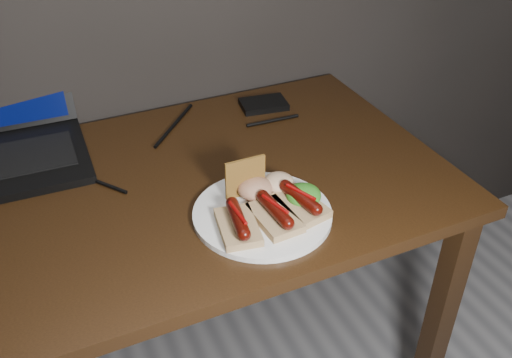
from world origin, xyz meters
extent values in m
cube|color=black|center=(0.00, 1.38, 0.73)|extent=(1.40, 0.70, 0.03)
cube|color=black|center=(0.65, 1.08, 0.36)|extent=(0.05, 0.05, 0.72)
cube|color=black|center=(0.65, 1.68, 0.36)|extent=(0.05, 0.05, 0.72)
cube|color=black|center=(-0.22, 1.60, 0.76)|extent=(0.38, 0.29, 0.02)
cube|color=black|center=(-0.22, 1.60, 0.77)|extent=(0.32, 0.16, 0.00)
cube|color=black|center=(0.43, 1.62, 0.76)|extent=(0.13, 0.09, 0.02)
cylinder|color=black|center=(-0.04, 1.46, 0.75)|extent=(0.11, 0.15, 0.01)
cylinder|color=black|center=(0.19, 1.62, 0.75)|extent=(0.15, 0.17, 0.01)
cylinder|color=black|center=(0.42, 1.54, 0.75)|extent=(0.14, 0.01, 0.01)
cylinder|color=white|center=(0.23, 1.21, 0.76)|extent=(0.27, 0.27, 0.01)
cube|color=tan|center=(0.17, 1.17, 0.77)|extent=(0.09, 0.13, 0.02)
cylinder|color=#4B0A05|center=(0.17, 1.17, 0.79)|extent=(0.04, 0.10, 0.02)
sphere|color=#4B0A05|center=(0.16, 1.13, 0.79)|extent=(0.03, 0.02, 0.02)
sphere|color=#4B0A05|center=(0.18, 1.22, 0.79)|extent=(0.03, 0.02, 0.02)
cylinder|color=#750605|center=(0.17, 1.17, 0.80)|extent=(0.01, 0.07, 0.01)
cube|color=tan|center=(0.24, 1.17, 0.77)|extent=(0.08, 0.12, 0.02)
cylinder|color=#4B0A05|center=(0.24, 1.17, 0.79)|extent=(0.03, 0.10, 0.02)
sphere|color=#4B0A05|center=(0.25, 1.12, 0.79)|extent=(0.03, 0.02, 0.02)
sphere|color=#4B0A05|center=(0.24, 1.22, 0.79)|extent=(0.03, 0.02, 0.02)
cylinder|color=#750605|center=(0.24, 1.17, 0.80)|extent=(0.03, 0.07, 0.01)
cube|color=tan|center=(0.30, 1.18, 0.77)|extent=(0.09, 0.13, 0.02)
cylinder|color=#4B0A05|center=(0.30, 1.18, 0.79)|extent=(0.04, 0.10, 0.02)
sphere|color=#4B0A05|center=(0.31, 1.14, 0.79)|extent=(0.03, 0.02, 0.02)
sphere|color=#4B0A05|center=(0.30, 1.23, 0.79)|extent=(0.03, 0.02, 0.02)
cylinder|color=#750605|center=(0.30, 1.18, 0.80)|extent=(0.03, 0.07, 0.01)
cube|color=olive|center=(0.23, 1.27, 0.80)|extent=(0.08, 0.01, 0.08)
ellipsoid|color=#1E6013|center=(0.32, 1.20, 0.78)|extent=(0.07, 0.07, 0.04)
ellipsoid|color=maroon|center=(0.24, 1.26, 0.78)|extent=(0.07, 0.07, 0.04)
ellipsoid|color=beige|center=(0.30, 1.26, 0.78)|extent=(0.06, 0.06, 0.04)
camera|label=1|loc=(-0.14, 0.41, 1.45)|focal=40.00mm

